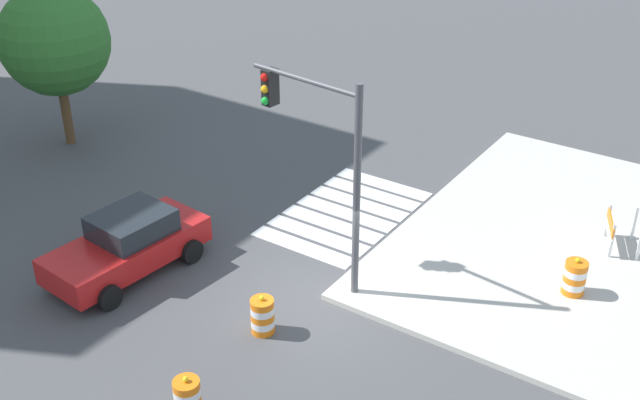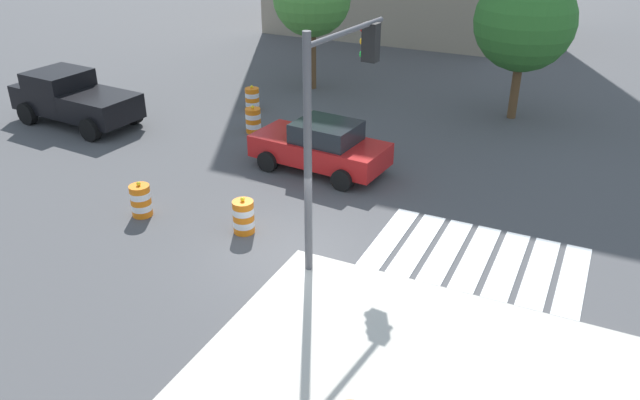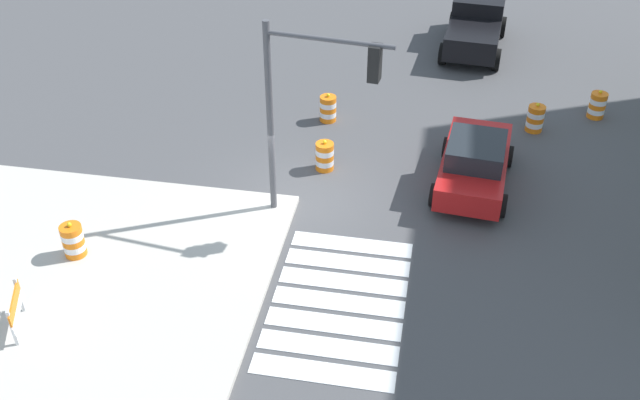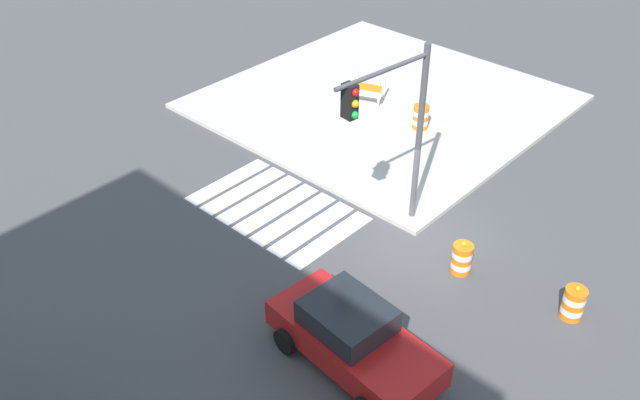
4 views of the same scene
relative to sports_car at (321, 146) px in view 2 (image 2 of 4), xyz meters
name	(u,v)px [view 2 (image 2 of 4)]	position (x,y,z in m)	size (l,w,h in m)	color
ground_plane	(298,255)	(1.70, -4.91, -0.81)	(120.00, 120.00, 0.00)	#474749
crosswalk_stripes	(476,257)	(5.70, -3.11, -0.80)	(5.10, 3.20, 0.02)	silver
sports_car	(321,146)	(0.00, 0.00, 0.00)	(4.45, 2.45, 1.63)	red
pickup_truck	(71,98)	(-10.39, -0.05, 0.16)	(5.30, 2.69, 1.92)	black
traffic_barrel_near_corner	(244,217)	(-0.11, -4.48, -0.36)	(0.56, 0.56, 1.02)	orange
traffic_barrel_crosswalk_end	(141,200)	(-3.14, -4.89, -0.36)	(0.56, 0.56, 1.02)	orange
traffic_barrel_median_near	(252,99)	(-5.03, 4.14, -0.36)	(0.56, 0.56, 1.02)	orange
traffic_barrel_median_far	(253,120)	(-3.70, 2.00, -0.36)	(0.56, 0.56, 1.02)	orange
traffic_light_pole	(335,101)	(2.42, -4.37, 3.10)	(0.60, 3.28, 5.50)	#4C4C51
street_tree_streetside_near	(525,21)	(4.56, 7.70, 2.88)	(3.69, 3.69, 5.56)	brown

